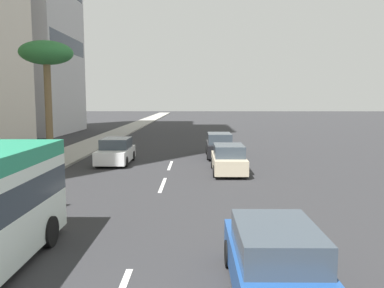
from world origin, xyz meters
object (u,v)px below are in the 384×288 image
(car_fifth, at_px, (228,159))
(palm_tree, at_px, (46,57))
(car_fourth, at_px, (219,146))
(car_third, at_px, (274,261))
(car_lead, at_px, (116,152))

(car_fifth, height_order, palm_tree, palm_tree)
(car_fourth, distance_m, car_fifth, 5.94)
(car_third, relative_size, car_fourth, 0.96)
(car_lead, xyz_separation_m, car_fourth, (2.85, -6.69, 0.04))
(car_fourth, height_order, car_fifth, car_fourth)
(car_third, height_order, car_fourth, car_fourth)
(car_lead, height_order, car_fifth, car_lead)
(car_third, xyz_separation_m, car_fifth, (13.69, -0.18, 0.02))
(car_fourth, height_order, palm_tree, palm_tree)
(car_third, bearing_deg, car_lead, 21.69)
(car_lead, height_order, car_third, car_lead)
(car_fifth, distance_m, palm_tree, 12.71)
(car_lead, xyz_separation_m, car_fifth, (-3.09, -6.85, -0.01))
(palm_tree, bearing_deg, car_fourth, -73.96)
(car_fourth, xyz_separation_m, palm_tree, (-3.09, 10.75, 5.80))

